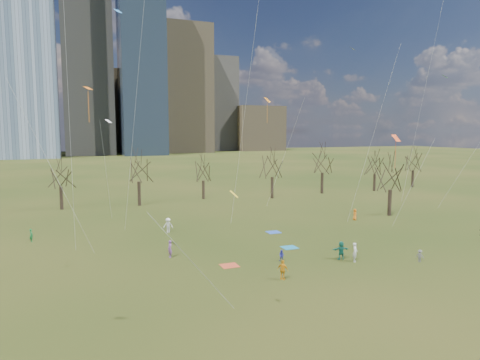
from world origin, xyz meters
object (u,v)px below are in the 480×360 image
object	(u,v)px
blanket_navy	(273,232)
blanket_crimson	(229,266)
person_1	(355,252)
person_4	(283,270)
blanket_teal	(289,247)

from	to	relation	value
blanket_navy	blanket_crimson	bearing A→B (deg)	-132.71
blanket_crimson	person_1	xyz separation A→B (m)	(11.55, -3.19, 0.90)
person_1	person_4	xyz separation A→B (m)	(-8.67, -1.94, -0.07)
blanket_navy	blanket_teal	bearing A→B (deg)	-102.02
blanket_teal	blanket_crimson	distance (m)	8.81
blanket_crimson	person_1	bearing A→B (deg)	-15.45
blanket_teal	blanket_navy	world-z (taller)	same
blanket_navy	person_1	distance (m)	13.73
blanket_teal	person_4	world-z (taller)	person_4
blanket_navy	person_4	bearing A→B (deg)	-113.33
blanket_teal	person_4	distance (m)	10.10
blanket_crimson	person_4	world-z (taller)	person_4
blanket_navy	person_4	size ratio (longest dim) A/B	0.94
blanket_crimson	person_1	size ratio (longest dim) A/B	0.87
blanket_teal	person_4	size ratio (longest dim) A/B	0.94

